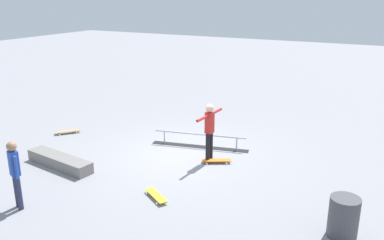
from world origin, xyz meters
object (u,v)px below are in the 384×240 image
at_px(bystander_blue_shirt, 15,171).
at_px(trash_bin, 343,217).
at_px(loose_skateboard_natural, 68,131).
at_px(grind_rail, 200,141).
at_px(loose_skateboard_yellow, 156,195).
at_px(skate_ledge, 60,161).
at_px(skateboard_main, 216,160).
at_px(skater_main, 209,129).

xyz_separation_m(bystander_blue_shirt, trash_bin, (-6.38, -2.16, -0.46)).
bearing_deg(loose_skateboard_natural, trash_bin, -62.36).
bearing_deg(trash_bin, bystander_blue_shirt, 18.72).
bearing_deg(grind_rail, loose_skateboard_yellow, 87.03).
relative_size(skate_ledge, skateboard_main, 2.74).
relative_size(skater_main, bystander_blue_shirt, 1.07).
bearing_deg(loose_skateboard_yellow, skate_ledge, 26.85).
bearing_deg(skateboard_main, trash_bin, -59.13).
distance_m(skater_main, skateboard_main, 0.91).
relative_size(grind_rail, trash_bin, 3.64).
relative_size(skate_ledge, skater_main, 1.32).
bearing_deg(skateboard_main, loose_skateboard_yellow, -128.21).
relative_size(skateboard_main, loose_skateboard_natural, 1.07).
distance_m(grind_rail, trash_bin, 5.41).
height_order(loose_skateboard_natural, trash_bin, trash_bin).
height_order(grind_rail, trash_bin, trash_bin).
bearing_deg(skateboard_main, skate_ledge, -178.38).
distance_m(skateboard_main, loose_skateboard_yellow, 2.50).
distance_m(skate_ledge, bystander_blue_shirt, 2.31).
distance_m(grind_rail, loose_skateboard_natural, 4.55).
height_order(grind_rail, loose_skateboard_natural, grind_rail).
relative_size(skater_main, skateboard_main, 2.07).
bearing_deg(loose_skateboard_yellow, trash_bin, -142.26).
bearing_deg(trash_bin, skateboard_main, -29.75).
bearing_deg(grind_rail, trash_bin, 134.59).
relative_size(skater_main, trash_bin, 2.02).
distance_m(skate_ledge, loose_skateboard_natural, 2.74).
xyz_separation_m(skater_main, bystander_blue_shirt, (2.55, 4.25, -0.08)).
bearing_deg(trash_bin, grind_rail, -32.72).
bearing_deg(skate_ledge, bystander_blue_shirt, 112.85).
bearing_deg(loose_skateboard_natural, skate_ledge, -100.01).
height_order(grind_rail, skater_main, skater_main).
height_order(bystander_blue_shirt, trash_bin, bystander_blue_shirt).
bearing_deg(trash_bin, skate_ledge, 1.09).
xyz_separation_m(skater_main, trash_bin, (-3.83, 2.09, -0.55)).
bearing_deg(grind_rail, skateboard_main, 125.03).
xyz_separation_m(bystander_blue_shirt, loose_skateboard_natural, (2.62, -4.12, -0.80)).
height_order(skateboard_main, loose_skateboard_yellow, same).
bearing_deg(loose_skateboard_yellow, skater_main, -61.53).
bearing_deg(skateboard_main, skater_main, 142.43).
height_order(skate_ledge, loose_skateboard_yellow, skate_ledge).
relative_size(skateboard_main, loose_skateboard_yellow, 1.01).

